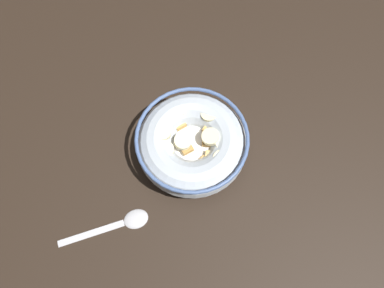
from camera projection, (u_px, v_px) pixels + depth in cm
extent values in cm
cube|color=black|center=(192.00, 153.00, 61.75)|extent=(123.28, 123.28, 2.00)
cylinder|color=#B2BCC6|center=(192.00, 150.00, 60.54)|extent=(9.56, 9.56, 0.60)
torus|color=#B2BCC6|center=(192.00, 144.00, 58.09)|extent=(17.39, 17.39, 5.84)
torus|color=#4C6699|center=(192.00, 138.00, 55.65)|extent=(17.47, 17.47, 0.60)
cylinder|color=white|center=(192.00, 144.00, 57.89)|extent=(13.88, 13.88, 0.40)
cube|color=tan|center=(204.00, 163.00, 56.19)|extent=(1.84, 1.89, 0.91)
cube|color=tan|center=(212.00, 155.00, 56.50)|extent=(2.46, 2.49, 1.02)
cube|color=tan|center=(209.00, 129.00, 58.00)|extent=(2.04, 2.10, 0.98)
cube|color=#AD7F42|center=(189.00, 112.00, 59.02)|extent=(2.36, 2.33, 0.94)
cube|color=#B78947|center=(208.00, 141.00, 57.40)|extent=(2.55, 2.56, 1.04)
cube|color=tan|center=(179.00, 124.00, 58.35)|extent=(2.22, 2.27, 0.99)
cube|color=tan|center=(175.00, 174.00, 55.32)|extent=(1.83, 1.88, 0.93)
cube|color=#B78947|center=(222.00, 152.00, 56.68)|extent=(2.51, 2.50, 0.85)
cube|color=#AD7F42|center=(187.00, 148.00, 56.79)|extent=(2.25, 2.25, 0.81)
cube|color=tan|center=(163.00, 120.00, 58.50)|extent=(2.53, 2.53, 0.92)
cube|color=tan|center=(175.00, 115.00, 59.01)|extent=(2.37, 2.40, 0.96)
cube|color=#AD7F42|center=(224.00, 129.00, 58.00)|extent=(2.56, 2.56, 1.03)
cylinder|color=#F4EABC|center=(165.00, 150.00, 55.63)|extent=(3.70, 3.70, 0.99)
cylinder|color=beige|center=(210.00, 137.00, 56.17)|extent=(3.71, 3.69, 1.22)
cylinder|color=#F4EABC|center=(224.00, 144.00, 56.23)|extent=(2.95, 2.89, 1.31)
cylinder|color=#F4EABC|center=(183.00, 141.00, 56.14)|extent=(2.74, 2.77, 1.17)
cylinder|color=#F9EFC6|center=(181.00, 109.00, 58.14)|extent=(3.81, 3.88, 1.28)
cylinder|color=beige|center=(222.00, 159.00, 54.98)|extent=(3.77, 3.72, 1.32)
cylinder|color=beige|center=(209.00, 114.00, 57.55)|extent=(3.75, 3.75, 1.28)
cylinder|color=#F4EABC|center=(162.00, 133.00, 56.35)|extent=(3.76, 3.73, 1.21)
ellipsoid|color=#B7B7BC|center=(136.00, 219.00, 56.39)|extent=(4.79, 4.49, 0.80)
cube|color=#B7B7BC|center=(91.00, 233.00, 55.81)|extent=(9.32, 6.02, 0.36)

